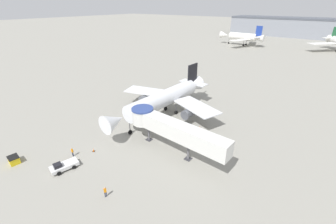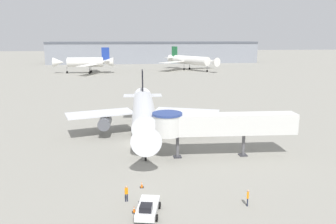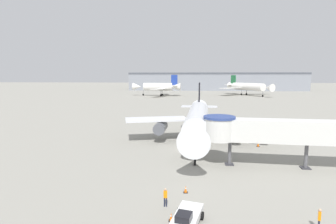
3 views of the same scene
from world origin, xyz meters
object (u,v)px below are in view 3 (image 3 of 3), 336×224
object	(u,v)px
ground_crew_wing_walker	(165,196)
background_jet_green_tail	(247,87)
traffic_cone_apron_front	(171,217)
ground_crew_marshaller	(319,218)
main_airplane	(198,119)
jet_bridge	(272,131)
traffic_cone_near_nose	(186,189)
background_jet_blue_tail	(159,87)
traffic_cone_starboard_wing	(258,144)
pushback_tug_white	(187,218)

from	to	relation	value
ground_crew_wing_walker	background_jet_green_tail	distance (m)	141.13
traffic_cone_apron_front	ground_crew_marshaller	bearing A→B (deg)	-1.32
main_airplane	traffic_cone_apron_front	bearing A→B (deg)	-93.25
traffic_cone_apron_front	background_jet_green_tail	distance (m)	143.18
jet_bridge	traffic_cone_apron_front	size ratio (longest dim) A/B	29.48
traffic_cone_near_nose	background_jet_green_tail	xyz separation A→B (m)	(32.58, 133.86, 4.84)
main_airplane	ground_crew_marshaller	xyz separation A→B (m)	(8.62, -24.80, -3.29)
background_jet_green_tail	background_jet_blue_tail	size ratio (longest dim) A/B	1.06
traffic_cone_starboard_wing	ground_crew_marshaller	bearing A→B (deg)	-93.09
main_airplane	jet_bridge	distance (m)	14.09
traffic_cone_near_nose	background_jet_blue_tail	bearing A→B (deg)	98.55
traffic_cone_near_nose	background_jet_green_tail	bearing A→B (deg)	76.32
jet_bridge	pushback_tug_white	world-z (taller)	jet_bridge
traffic_cone_near_nose	ground_crew_wing_walker	bearing A→B (deg)	-119.87
background_jet_blue_tail	traffic_cone_starboard_wing	bearing A→B (deg)	19.75
traffic_cone_starboard_wing	traffic_cone_near_nose	world-z (taller)	traffic_cone_starboard_wing
pushback_tug_white	ground_crew_marshaller	world-z (taller)	ground_crew_marshaller
pushback_tug_white	background_jet_green_tail	distance (m)	143.44
pushback_tug_white	ground_crew_wing_walker	distance (m)	3.45
main_airplane	traffic_cone_starboard_wing	bearing A→B (deg)	-3.61
traffic_cone_apron_front	traffic_cone_starboard_wing	world-z (taller)	traffic_cone_starboard_wing
background_jet_blue_tail	background_jet_green_tail	bearing A→B (deg)	103.69
pushback_tug_white	ground_crew_wing_walker	bearing A→B (deg)	137.27
main_airplane	traffic_cone_apron_front	world-z (taller)	main_airplane
main_airplane	pushback_tug_white	xyz separation A→B (m)	(-1.28, -25.11, -3.63)
jet_bridge	traffic_cone_starboard_wing	distance (m)	10.61
traffic_cone_starboard_wing	background_jet_blue_tail	world-z (taller)	background_jet_blue_tail
pushback_tug_white	traffic_cone_apron_front	size ratio (longest dim) A/B	6.60
jet_bridge	background_jet_green_tail	size ratio (longest dim) A/B	0.60
traffic_cone_starboard_wing	background_jet_green_tail	bearing A→B (deg)	79.63
jet_bridge	background_jet_blue_tail	distance (m)	120.17
ground_crew_marshaller	background_jet_blue_tail	distance (m)	133.79
background_jet_green_tail	traffic_cone_apron_front	bearing A→B (deg)	-133.45
ground_crew_wing_walker	jet_bridge	bearing A→B (deg)	38.42
ground_crew_wing_walker	ground_crew_marshaller	bearing A→B (deg)	-16.71
main_airplane	traffic_cone_near_nose	world-z (taller)	main_airplane
background_jet_green_tail	traffic_cone_starboard_wing	bearing A→B (deg)	-130.25
background_jet_green_tail	background_jet_blue_tail	distance (m)	52.12
main_airplane	traffic_cone_starboard_wing	world-z (taller)	main_airplane
jet_bridge	traffic_cone_apron_front	distance (m)	18.55
ground_crew_wing_walker	background_jet_green_tail	xyz separation A→B (m)	(34.29, 136.84, 4.19)
traffic_cone_starboard_wing	ground_crew_marshaller	xyz separation A→B (m)	(-1.28, -23.72, 0.59)
traffic_cone_near_nose	ground_crew_wing_walker	world-z (taller)	ground_crew_wing_walker
main_airplane	traffic_cone_near_nose	xyz separation A→B (m)	(-1.50, -19.30, -3.95)
background_jet_green_tail	ground_crew_marshaller	bearing A→B (deg)	-129.03
ground_crew_wing_walker	background_jet_green_tail	size ratio (longest dim) A/B	0.05
traffic_cone_apron_front	background_jet_green_tail	xyz separation A→B (m)	(33.59, 139.10, 4.85)
traffic_cone_starboard_wing	ground_crew_marshaller	world-z (taller)	ground_crew_marshaller
jet_bridge	background_jet_green_tail	world-z (taller)	background_jet_green_tail
main_airplane	background_jet_blue_tail	xyz separation A→B (m)	(-20.30, 105.76, 0.96)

